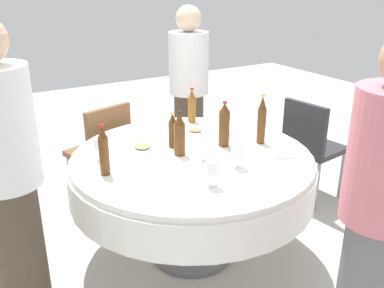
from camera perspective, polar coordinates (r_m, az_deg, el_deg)
The scene contains 22 objects.
ground_plane at distance 3.08m, azimuth 0.00°, elevation -14.19°, with size 10.00×10.00×0.00m, color #B7B2A8.
dining_table at distance 2.77m, azimuth 0.00°, elevation -4.17°, with size 1.55×1.55×0.74m.
bottle_brown_west at distance 2.89m, azimuth 9.20°, elevation 3.06°, with size 0.06×0.06×0.34m.
bottle_amber_south at distance 3.28m, azimuth -0.02°, elevation 5.01°, with size 0.06×0.06×0.27m.
bottle_brown_front at distance 2.82m, azimuth 4.28°, elevation 2.48°, with size 0.07×0.07×0.30m.
bottle_brown_rear at distance 2.67m, azimuth -1.66°, elevation 1.25°, with size 0.07×0.07×0.29m.
bottle_brown_north at distance 2.45m, azimuth -11.59°, elevation -0.97°, with size 0.06×0.06×0.30m.
bottle_brown_far at distance 2.80m, azimuth -2.57°, elevation 1.73°, with size 0.06×0.06×0.24m.
wine_glass_rear at distance 2.51m, azimuth 6.12°, elevation -0.64°, with size 0.08×0.08×0.16m.
wine_glass_north at distance 2.74m, azimuth 5.76°, elevation 1.06°, with size 0.08×0.08×0.14m.
wine_glass_far at distance 2.60m, azimuth 1.78°, elevation -0.07°, with size 0.07×0.07×0.15m.
wine_glass_near at distance 2.28m, azimuth 2.65°, elevation -3.18°, with size 0.07×0.07×0.15m.
wine_glass_outer at distance 2.66m, azimuth -12.15°, elevation -0.10°, with size 0.07×0.07×0.14m.
plate_outer at distance 2.80m, azimuth -6.58°, elevation -0.56°, with size 0.26×0.26×0.04m.
plate_mid at distance 3.07m, azimuth 0.42°, elevation 1.64°, with size 0.22×0.22×0.04m.
spoon_south at distance 2.52m, azimuth -3.90°, elevation -3.34°, with size 0.18×0.02×0.01m, color silver.
folded_napkin at distance 2.76m, azimuth 11.69°, elevation -1.25°, with size 0.13×0.13×0.02m, color white.
person_west at distance 1.99m, azimuth 23.59°, elevation -9.05°, with size 0.34×0.34×1.62m.
person_south at distance 3.80m, azimuth -0.43°, elevation 6.66°, with size 0.34×0.34×1.57m.
person_front at distance 2.27m, azimuth -23.25°, elevation -4.62°, with size 0.34×0.34×1.65m.
chair_far at distance 3.65m, azimuth 15.38°, elevation 0.19°, with size 0.45×0.45×0.87m.
chair_near at distance 3.48m, azimuth -11.74°, elevation -0.47°, with size 0.50×0.50×0.87m.
Camera 1 is at (-2.15, 1.28, 1.80)m, focal length 40.31 mm.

